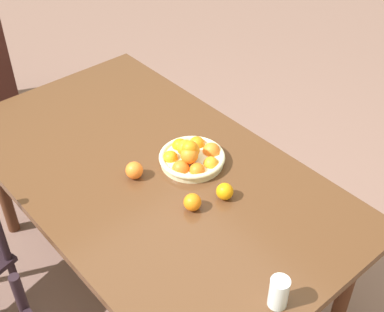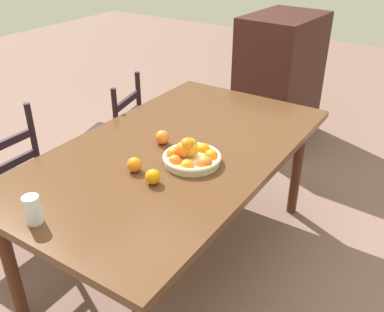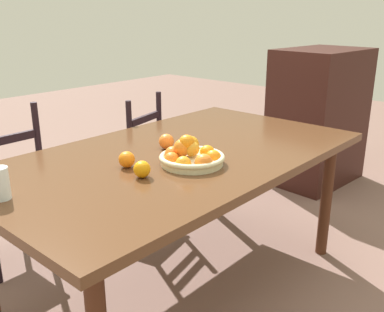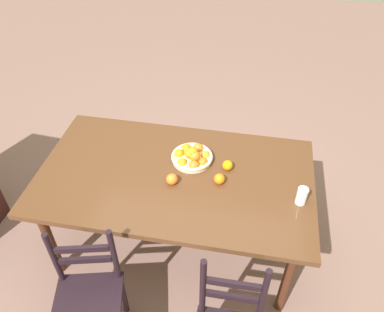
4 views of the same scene
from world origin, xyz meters
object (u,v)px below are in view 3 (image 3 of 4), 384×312
(chair_near_window, at_px, (6,194))
(chair_by_cabinet, at_px, (130,161))
(orange_loose_1, at_px, (167,141))
(orange_loose_2, at_px, (142,169))
(orange_loose_0, at_px, (127,159))
(dining_table, at_px, (179,166))
(drinking_glass, at_px, (0,183))
(fruit_bowl, at_px, (191,156))
(cabinet, at_px, (318,117))

(chair_near_window, xyz_separation_m, chair_by_cabinet, (0.86, -0.07, -0.01))
(chair_by_cabinet, height_order, orange_loose_1, chair_by_cabinet)
(orange_loose_2, bearing_deg, chair_near_window, 97.66)
(orange_loose_0, bearing_deg, orange_loose_1, 11.20)
(chair_by_cabinet, bearing_deg, dining_table, 51.87)
(orange_loose_2, xyz_separation_m, drinking_glass, (-0.50, 0.23, 0.03))
(fruit_bowl, bearing_deg, chair_near_window, 110.55)
(chair_near_window, distance_m, drinking_glass, 0.96)
(orange_loose_1, height_order, orange_loose_2, orange_loose_1)
(chair_near_window, xyz_separation_m, orange_loose_1, (0.50, -0.81, 0.37))
(fruit_bowl, distance_m, orange_loose_1, 0.27)
(cabinet, bearing_deg, orange_loose_0, -171.34)
(chair_by_cabinet, bearing_deg, orange_loose_2, 38.62)
(cabinet, height_order, drinking_glass, cabinet)
(dining_table, bearing_deg, cabinet, 5.92)
(chair_by_cabinet, relative_size, orange_loose_0, 12.37)
(chair_near_window, relative_size, orange_loose_1, 12.51)
(dining_table, relative_size, chair_near_window, 1.98)
(orange_loose_0, height_order, orange_loose_2, same)
(chair_by_cabinet, bearing_deg, chair_near_window, -18.75)
(chair_near_window, distance_m, chair_by_cabinet, 0.87)
(dining_table, bearing_deg, fruit_bowl, -119.15)
(cabinet, relative_size, orange_loose_2, 15.74)
(fruit_bowl, height_order, orange_loose_0, fruit_bowl)
(cabinet, relative_size, drinking_glass, 9.24)
(fruit_bowl, distance_m, orange_loose_0, 0.29)
(orange_loose_0, height_order, drinking_glass, drinking_glass)
(chair_by_cabinet, bearing_deg, drinking_glass, 16.55)
(orange_loose_2, bearing_deg, chair_by_cabinet, 52.57)
(chair_by_cabinet, height_order, orange_loose_2, chair_by_cabinet)
(chair_near_window, bearing_deg, dining_table, 117.84)
(dining_table, bearing_deg, drinking_glass, 173.07)
(orange_loose_1, relative_size, orange_loose_2, 1.06)
(chair_near_window, bearing_deg, fruit_bowl, 109.66)
(cabinet, bearing_deg, dining_table, -169.97)
(chair_near_window, bearing_deg, orange_loose_0, 100.51)
(orange_loose_0, xyz_separation_m, orange_loose_1, (0.32, 0.06, 0.00))
(orange_loose_0, relative_size, orange_loose_1, 0.95)
(orange_loose_0, height_order, orange_loose_1, orange_loose_1)
(chair_near_window, height_order, chair_by_cabinet, chair_near_window)
(cabinet, relative_size, orange_loose_0, 15.55)
(cabinet, xyz_separation_m, orange_loose_2, (-2.32, -0.33, 0.24))
(dining_table, bearing_deg, orange_loose_0, 175.96)
(dining_table, relative_size, orange_loose_2, 26.36)
(orange_loose_2, height_order, drinking_glass, drinking_glass)
(drinking_glass, bearing_deg, orange_loose_1, -1.21)
(dining_table, xyz_separation_m, orange_loose_2, (-0.35, -0.12, 0.11))
(chair_near_window, relative_size, orange_loose_2, 13.31)
(orange_loose_1, bearing_deg, fruit_bowl, -111.12)
(cabinet, bearing_deg, chair_near_window, 168.32)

